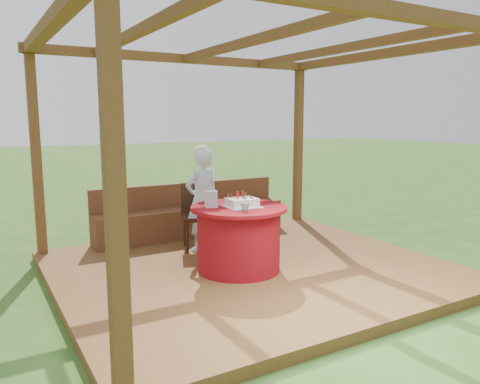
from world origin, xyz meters
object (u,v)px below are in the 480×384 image
at_px(table, 239,238).
at_px(chair, 198,212).
at_px(gift_bag, 211,199).
at_px(bench, 192,219).
at_px(drinking_glass, 245,208).
at_px(birthday_cake, 242,202).
at_px(elderly_woman, 202,198).

bearing_deg(table, chair, 89.92).
height_order(chair, gift_bag, gift_bag).
relative_size(bench, gift_bag, 15.37).
bearing_deg(bench, table, -96.51).
relative_size(chair, drinking_glass, 9.47).
height_order(table, gift_bag, gift_bag).
bearing_deg(birthday_cake, chair, 91.02).
relative_size(bench, table, 2.66).
bearing_deg(elderly_woman, drinking_glass, -93.73).
bearing_deg(drinking_glass, chair, 86.39).
xyz_separation_m(table, chair, (0.00, 1.13, 0.11)).
bearing_deg(table, elderly_woman, 90.31).
bearing_deg(gift_bag, drinking_glass, -45.01).
bearing_deg(elderly_woman, chair, 87.39).
height_order(bench, drinking_glass, drinking_glass).
relative_size(birthday_cake, drinking_glass, 4.24).
relative_size(bench, birthday_cake, 7.47).
distance_m(table, drinking_glass, 0.52).
bearing_deg(bench, gift_bag, -106.89).
bearing_deg(drinking_glass, elderly_woman, 86.27).
xyz_separation_m(bench, drinking_glass, (-0.29, -2.08, 0.55)).
bearing_deg(bench, elderly_woman, -104.45).
bearing_deg(drinking_glass, birthday_cake, 66.83).
xyz_separation_m(chair, gift_bag, (-0.31, -1.02, 0.36)).
distance_m(table, chair, 1.13).
bearing_deg(chair, bench, 72.94).
bearing_deg(gift_bag, birthday_cake, -7.20).
height_order(chair, drinking_glass, chair).
bearing_deg(birthday_cake, gift_bag, 156.23).
bearing_deg(bench, chair, -107.06).
xyz_separation_m(chair, birthday_cake, (0.02, -1.16, 0.32)).
xyz_separation_m(birthday_cake, drinking_glass, (-0.11, -0.26, -0.01)).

